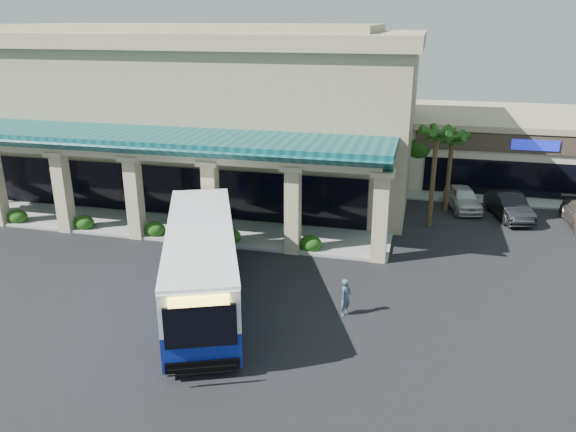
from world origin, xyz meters
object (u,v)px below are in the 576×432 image
(car_silver, at_px, (463,198))
(car_white, at_px, (509,206))
(pedestrian, at_px, (346,297))
(transit_bus, at_px, (202,265))

(car_silver, xyz_separation_m, car_white, (2.69, -1.13, 0.03))
(car_silver, bearing_deg, pedestrian, -121.90)
(transit_bus, height_order, car_silver, transit_bus)
(pedestrian, relative_size, car_white, 0.34)
(transit_bus, height_order, pedestrian, transit_bus)
(transit_bus, xyz_separation_m, car_white, (14.33, 14.64, -0.93))
(transit_bus, xyz_separation_m, pedestrian, (6.24, 0.27, -0.90))
(car_silver, relative_size, car_white, 0.93)
(car_silver, bearing_deg, transit_bus, -139.12)
(transit_bus, relative_size, pedestrian, 7.62)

